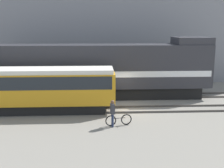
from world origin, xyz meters
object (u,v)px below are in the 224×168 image
Objects in this scene: bicycle at (119,120)px; streetcar at (33,87)px; person at (113,111)px; freight_locomotive at (97,70)px.

streetcar is at bearing 151.63° from bicycle.
streetcar is 6.55m from person.
streetcar is 6.92× the size of bicycle.
freight_locomotive is 7.68m from person.
bicycle is at bearing 29.31° from person.
person is (-0.40, -0.22, 0.68)m from bicycle.
person is at bearing -31.75° from streetcar.
streetcar is at bearing -138.23° from freight_locomotive.
streetcar reaches higher than bicycle.
bicycle is at bearing -79.38° from freight_locomotive.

